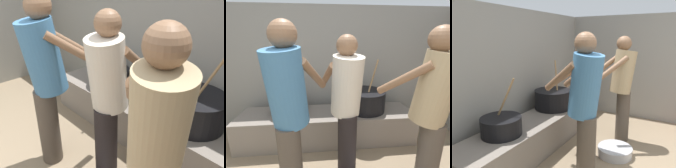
# 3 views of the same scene
# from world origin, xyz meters

# --- Properties ---
(block_enclosure_rear) EXTENTS (4.98, 0.20, 1.98)m
(block_enclosure_rear) POSITION_xyz_m (0.00, 2.52, 0.99)
(block_enclosure_rear) COLOR gray
(block_enclosure_rear) RESTS_ON ground_plane
(hearth_ledge) EXTENTS (2.52, 0.60, 0.44)m
(hearth_ledge) POSITION_xyz_m (0.25, 2.00, 0.22)
(hearth_ledge) COLOR slate
(hearth_ledge) RESTS_ON ground_plane
(cooking_pot_main) EXTENTS (0.48, 0.48, 0.67)m
(cooking_pot_main) POSITION_xyz_m (-0.32, 2.04, 0.55)
(cooking_pot_main) COLOR black
(cooking_pot_main) RESTS_ON hearth_ledge
(cooking_pot_secondary) EXTENTS (0.59, 0.59, 0.75)m
(cooking_pot_secondary) POSITION_xyz_m (0.82, 2.04, 0.59)
(cooking_pot_secondary) COLOR black
(cooking_pot_secondary) RESTS_ON hearth_ledge
(cook_in_blue_shirt) EXTENTS (0.53, 0.74, 1.62)m
(cook_in_blue_shirt) POSITION_xyz_m (-0.10, 1.07, 0.93)
(cook_in_blue_shirt) COLOR #4C4238
(cook_in_blue_shirt) RESTS_ON ground_plane
(cook_in_cream_shirt) EXTENTS (0.47, 0.70, 1.53)m
(cook_in_cream_shirt) POSITION_xyz_m (0.42, 1.33, 0.87)
(cook_in_cream_shirt) COLOR black
(cook_in_cream_shirt) RESTS_ON ground_plane
(cook_in_tan_shirt) EXTENTS (0.68, 0.70, 1.59)m
(cook_in_tan_shirt) POSITION_xyz_m (1.14, 1.03, 0.91)
(cook_in_tan_shirt) COLOR #4C4238
(cook_in_tan_shirt) RESTS_ON ground_plane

